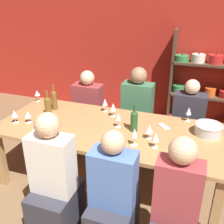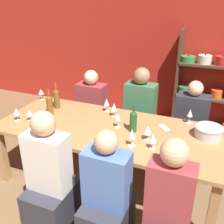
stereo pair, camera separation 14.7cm
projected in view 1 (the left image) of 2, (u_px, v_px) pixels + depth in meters
The scene contains 25 objects.
wall_back_red at pixel (158, 43), 4.53m from camera, with size 8.80×0.06×2.70m.
shelf_unit at pixel (202, 88), 4.38m from camera, with size 1.07×0.30×1.63m.
dining_table at pixel (109, 133), 2.98m from camera, with size 2.55×1.08×0.76m.
mixing_bowl at pixel (208, 129), 2.79m from camera, with size 0.29×0.29×0.12m.
wine_bottle_green at pixel (48, 106), 3.15m from camera, with size 0.08×0.08×0.34m.
wine_bottle_dark at pixel (134, 120), 2.83m from camera, with size 0.08×0.08×0.31m.
wine_bottle_amber at pixel (54, 99), 3.36m from camera, with size 0.08×0.08×0.34m.
wine_glass_empty_a at pixel (28, 115), 3.03m from camera, with size 0.08×0.08×0.14m.
wine_glass_empty_b at pixel (43, 119), 2.88m from camera, with size 0.07×0.07×0.16m.
wine_glass_empty_c at pixel (156, 137), 2.52m from camera, with size 0.07×0.07×0.17m.
wine_glass_white_a at pixel (118, 117), 2.91m from camera, with size 0.06×0.06×0.17m.
wine_glass_white_b at pixel (149, 129), 2.68m from camera, with size 0.08×0.08×0.16m.
wine_glass_empty_d at pixel (134, 134), 2.56m from camera, with size 0.07×0.07×0.19m.
wine_glass_red_a at pixel (14, 114), 3.02m from camera, with size 0.07×0.07×0.16m.
wine_glass_red_b at pixel (189, 112), 3.05m from camera, with size 0.06×0.06×0.18m.
wine_glass_red_c at pixel (105, 103), 3.30m from camera, with size 0.07×0.07×0.17m.
wine_glass_white_c at pixel (37, 93), 3.63m from camera, with size 0.08×0.08×0.16m.
wine_glass_red_d at pixel (113, 107), 3.17m from camera, with size 0.07×0.07×0.17m.
cell_phone at pixel (164, 126), 2.97m from camera, with size 0.16×0.16×0.01m.
person_near_a at pixel (174, 221), 2.11m from camera, with size 0.35×0.44×1.25m.
person_far_a at pixel (89, 115), 4.08m from camera, with size 0.44×0.56×1.12m.
person_near_b at pixel (55, 191), 2.42m from camera, with size 0.39×0.48×1.27m.
person_far_b at pixel (137, 119), 3.85m from camera, with size 0.43×0.54×1.23m.
person_near_c at pixel (113, 207), 2.28m from camera, with size 0.38×0.48×1.20m.
person_far_c at pixel (186, 130), 3.62m from camera, with size 0.42×0.53×1.14m.
Camera 1 is at (0.79, -0.78, 2.14)m, focal length 42.00 mm.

